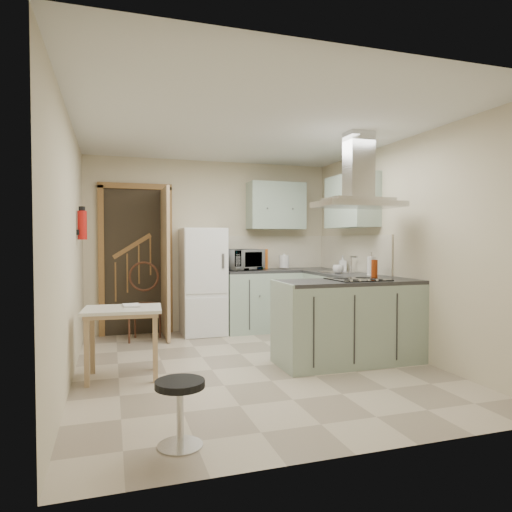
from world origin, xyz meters
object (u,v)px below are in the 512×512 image
object	(u,v)px
fridge	(203,281)
extractor_hood	(358,204)
bentwood_chair	(145,305)
peninsula	(349,321)
stool	(180,413)
microwave	(243,260)
drop_leaf_table	(123,343)

from	to	relation	value
fridge	extractor_hood	xyz separation A→B (m)	(1.32, -1.98, 0.97)
fridge	bentwood_chair	xyz separation A→B (m)	(-0.81, -0.19, -0.28)
peninsula	stool	xyz separation A→B (m)	(-2.05, -1.47, -0.23)
microwave	bentwood_chair	bearing A→B (deg)	164.01
extractor_hood	stool	xyz separation A→B (m)	(-2.15, -1.47, -1.50)
fridge	drop_leaf_table	world-z (taller)	fridge
bentwood_chair	peninsula	bearing A→B (deg)	-25.57
fridge	bentwood_chair	distance (m)	0.88
peninsula	extractor_hood	bearing A→B (deg)	0.00
drop_leaf_table	stool	bearing A→B (deg)	-74.61
fridge	drop_leaf_table	size ratio (longest dim) A/B	2.06
peninsula	stool	world-z (taller)	peninsula
microwave	peninsula	bearing A→B (deg)	-93.82
microwave	extractor_hood	bearing A→B (deg)	-91.21
peninsula	drop_leaf_table	distance (m)	2.37
stool	fridge	bearing A→B (deg)	76.58
peninsula	microwave	xyz separation A→B (m)	(-0.65, 1.94, 0.60)
drop_leaf_table	stool	world-z (taller)	drop_leaf_table
extractor_hood	stool	distance (m)	3.00
fridge	bentwood_chair	bearing A→B (deg)	-167.03
drop_leaf_table	stool	xyz separation A→B (m)	(0.31, -1.64, -0.12)
bentwood_chair	stool	bearing A→B (deg)	-74.39
extractor_hood	drop_leaf_table	xyz separation A→B (m)	(-2.46, 0.17, -1.38)
bentwood_chair	stool	size ratio (longest dim) A/B	2.18
drop_leaf_table	microwave	xyz separation A→B (m)	(1.71, 1.77, 0.71)
stool	microwave	bearing A→B (deg)	67.67
fridge	microwave	size ratio (longest dim) A/B	2.75
bentwood_chair	fridge	bearing A→B (deg)	28.70
microwave	stool	bearing A→B (deg)	-134.54
bentwood_chair	stool	world-z (taller)	bentwood_chair
extractor_hood	peninsula	bearing A→B (deg)	180.00
peninsula	microwave	size ratio (longest dim) A/B	2.84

